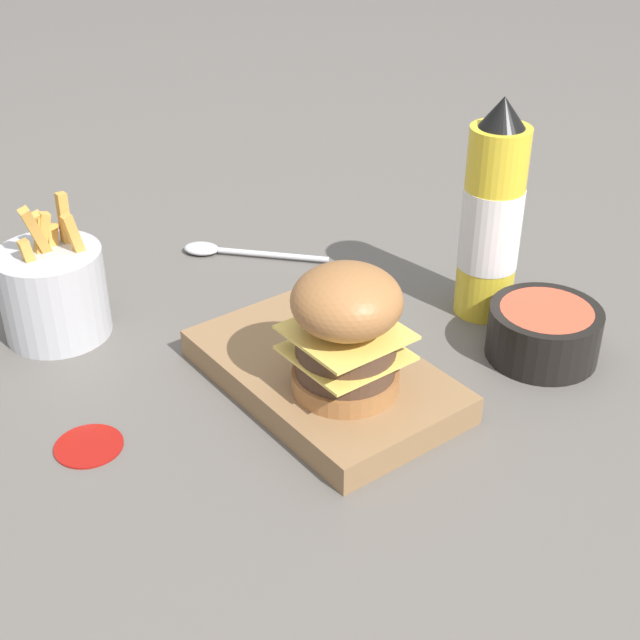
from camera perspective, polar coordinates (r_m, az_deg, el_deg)
The scene contains 8 objects.
ground_plane at distance 0.87m, azimuth 0.63°, elevation -4.61°, with size 6.00×6.00×0.00m, color #5B5651.
serving_board at distance 0.87m, azimuth -0.00°, elevation -3.62°, with size 0.27×0.16×0.03m.
burger at distance 0.79m, azimuth 1.69°, elevation -0.63°, with size 0.10×0.10×0.12m.
ketchup_bottle at distance 0.97m, azimuth 10.92°, elevation 6.35°, with size 0.06×0.06×0.24m.
fries_basket at distance 0.98m, azimuth -16.69°, elevation 1.80°, with size 0.11×0.11×0.16m.
side_bowl at distance 0.94m, azimuth 14.12°, elevation -0.71°, with size 0.11×0.11×0.06m.
spoon at distance 1.12m, azimuth -6.30°, elevation 4.46°, with size 0.15×0.14×0.01m.
ketchup_puddle at distance 0.83m, azimuth -14.59°, elevation -7.76°, with size 0.06×0.06×0.00m.
Camera 1 is at (0.55, -0.43, 0.51)m, focal length 50.00 mm.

